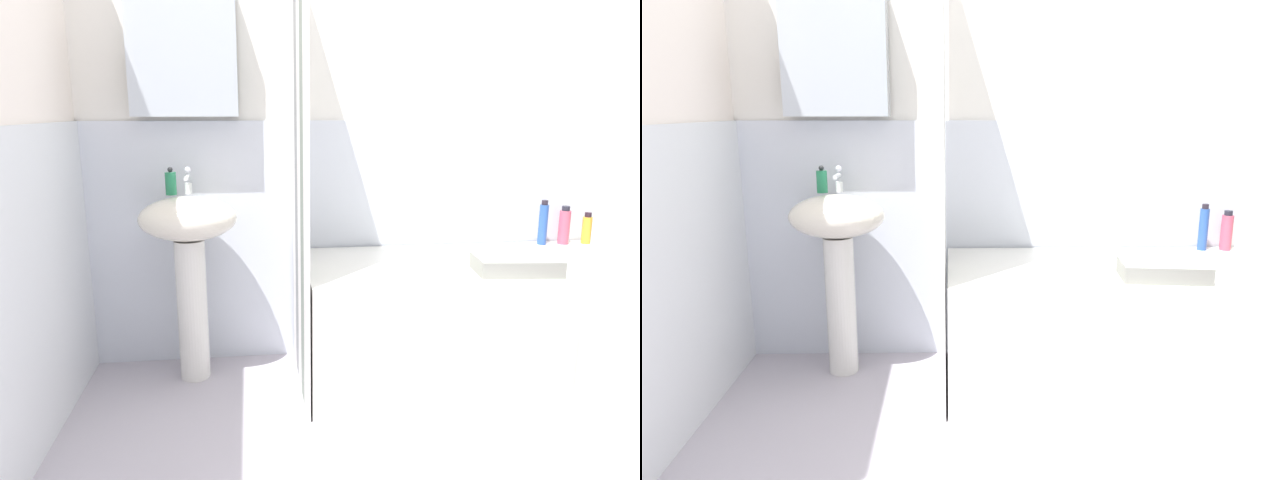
{
  "view_description": "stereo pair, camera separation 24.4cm",
  "coord_description": "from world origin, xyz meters",
  "views": [
    {
      "loc": [
        -0.76,
        -1.56,
        1.25
      ],
      "look_at": [
        -0.46,
        0.81,
        0.71
      ],
      "focal_mm": 32.13,
      "sensor_mm": 36.0,
      "label": 1
    },
    {
      "loc": [
        -0.52,
        -1.58,
        1.25
      ],
      "look_at": [
        -0.46,
        0.81,
        0.71
      ],
      "focal_mm": 32.13,
      "sensor_mm": 36.0,
      "label": 2
    }
  ],
  "objects": [
    {
      "name": "shampoo_bottle",
      "position": [
        0.74,
        1.16,
        0.68
      ],
      "size": [
        0.04,
        0.04,
        0.23
      ],
      "color": "#2B509F",
      "rests_on": "bathtub"
    },
    {
      "name": "faucet",
      "position": [
        -1.04,
        1.11,
        0.93
      ],
      "size": [
        0.03,
        0.12,
        0.12
      ],
      "color": "silver",
      "rests_on": "sink"
    },
    {
      "name": "wall_back_tiled",
      "position": [
        -0.06,
        1.26,
        1.14
      ],
      "size": [
        3.6,
        0.18,
        2.4
      ],
      "color": "white",
      "rests_on": "ground_plane"
    },
    {
      "name": "bathtub",
      "position": [
        0.28,
        0.88,
        0.28
      ],
      "size": [
        1.6,
        0.68,
        0.57
      ],
      "primitive_type": "cube",
      "color": "white",
      "rests_on": "ground_plane"
    },
    {
      "name": "body_wash_bottle",
      "position": [
        0.85,
        1.16,
        0.66
      ],
      "size": [
        0.06,
        0.06,
        0.2
      ],
      "color": "#C54C66",
      "rests_on": "bathtub"
    },
    {
      "name": "shower_curtain",
      "position": [
        -0.54,
        0.88,
        1.0
      ],
      "size": [
        0.01,
        0.68,
        2.0
      ],
      "color": "white",
      "rests_on": "ground_plane"
    },
    {
      "name": "soap_dispenser",
      "position": [
        -1.11,
        1.1,
        0.93
      ],
      "size": [
        0.05,
        0.05,
        0.13
      ],
      "color": "#22794E",
      "rests_on": "sink"
    },
    {
      "name": "towel_folded",
      "position": [
        0.36,
        0.67,
        0.6
      ],
      "size": [
        0.37,
        0.24,
        0.07
      ],
      "primitive_type": "cube",
      "rotation": [
        0.0,
        0.0,
        -0.11
      ],
      "color": "gray",
      "rests_on": "bathtub"
    },
    {
      "name": "sink",
      "position": [
        -1.04,
        1.03,
        0.64
      ],
      "size": [
        0.44,
        0.34,
        0.87
      ],
      "color": "silver",
      "rests_on": "ground_plane"
    },
    {
      "name": "lotion_bottle",
      "position": [
        0.98,
        1.15,
        0.65
      ],
      "size": [
        0.05,
        0.05,
        0.16
      ],
      "color": "gold",
      "rests_on": "bathtub"
    }
  ]
}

